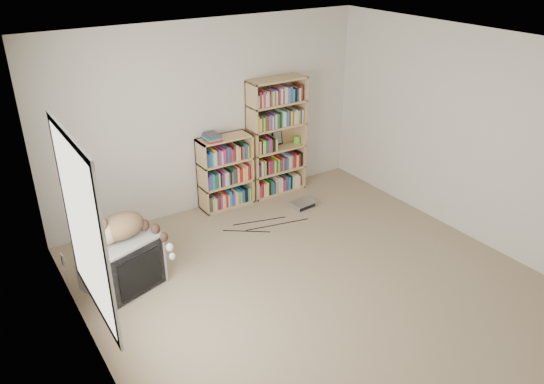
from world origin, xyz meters
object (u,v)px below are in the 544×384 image
dvd_player (303,204)px  crt_tv (121,262)px  cat (128,229)px  bookcase_short (225,174)px  bookcase_tall (276,139)px

dvd_player → crt_tv: bearing=-176.5°
crt_tv → dvd_player: (2.70, 0.43, -0.26)m
crt_tv → dvd_player: crt_tv is taller
cat → crt_tv: bearing=130.7°
cat → bookcase_short: 2.09m
crt_tv → dvd_player: size_ratio=2.59×
crt_tv → dvd_player: bearing=-8.9°
bookcase_short → dvd_player: bearing=-36.4°
cat → bookcase_short: bookcase_short is taller
cat → bookcase_tall: bookcase_tall is taller
bookcase_tall → cat: bearing=-155.8°
cat → dvd_player: 2.73m
bookcase_short → dvd_player: size_ratio=3.05×
cat → dvd_player: size_ratio=2.42×
crt_tv → dvd_player: 2.75m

